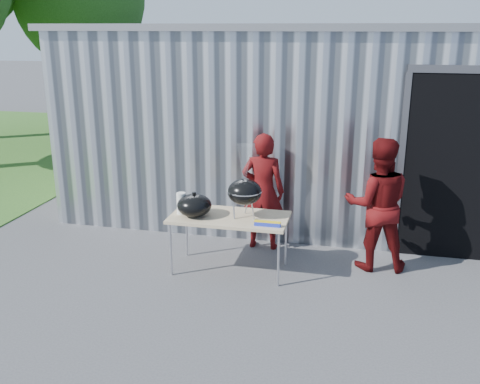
% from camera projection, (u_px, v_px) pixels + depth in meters
% --- Properties ---
extents(ground, '(80.00, 80.00, 0.00)m').
position_uv_depth(ground, '(222.00, 292.00, 6.44)').
color(ground, '#434345').
extents(building, '(8.20, 6.20, 3.10)m').
position_uv_depth(building, '(330.00, 111.00, 10.06)').
color(building, silver).
rests_on(building, ground).
extents(folding_table, '(1.50, 0.75, 0.75)m').
position_uv_depth(folding_table, '(229.00, 219.00, 6.82)').
color(folding_table, tan).
rests_on(folding_table, ground).
extents(kettle_grill, '(0.44, 0.44, 0.94)m').
position_uv_depth(kettle_grill, '(245.00, 185.00, 6.64)').
color(kettle_grill, black).
rests_on(kettle_grill, folding_table).
extents(grill_lid, '(0.44, 0.44, 0.32)m').
position_uv_depth(grill_lid, '(194.00, 205.00, 6.76)').
color(grill_lid, black).
rests_on(grill_lid, folding_table).
extents(paper_towels, '(0.12, 0.12, 0.28)m').
position_uv_depth(paper_towels, '(181.00, 203.00, 6.85)').
color(paper_towels, white).
rests_on(paper_towels, folding_table).
extents(white_tub, '(0.20, 0.15, 0.10)m').
position_uv_depth(white_tub, '(193.00, 204.00, 7.09)').
color(white_tub, white).
rests_on(white_tub, folding_table).
extents(foil_box, '(0.32, 0.06, 0.06)m').
position_uv_depth(foil_box, '(267.00, 224.00, 6.45)').
color(foil_box, '#1D30BE').
rests_on(foil_box, folding_table).
extents(person_cook, '(0.61, 0.41, 1.67)m').
position_uv_depth(person_cook, '(263.00, 192.00, 7.52)').
color(person_cook, '#4B090A').
rests_on(person_cook, ground).
extents(person_bystander, '(0.92, 0.76, 1.74)m').
position_uv_depth(person_bystander, '(377.00, 204.00, 6.87)').
color(person_bystander, '#4B090A').
rests_on(person_bystander, ground).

